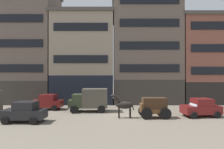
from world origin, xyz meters
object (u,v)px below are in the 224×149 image
at_px(delivery_truck_near, 89,99).
at_px(cargo_wagon, 153,106).
at_px(draft_horse, 123,105).
at_px(sedan_dark, 200,107).
at_px(sedan_parked_curb, 46,102).
at_px(sedan_light, 24,112).

bearing_deg(delivery_truck_near, cargo_wagon, -24.41).
height_order(cargo_wagon, delivery_truck_near, delivery_truck_near).
xyz_separation_m(cargo_wagon, delivery_truck_near, (-6.62, 3.01, 0.28)).
distance_m(draft_horse, sedan_dark, 7.87).
bearing_deg(draft_horse, sedan_dark, 3.92).
distance_m(cargo_wagon, delivery_truck_near, 7.28).
height_order(delivery_truck_near, sedan_parked_curb, delivery_truck_near).
relative_size(cargo_wagon, sedan_light, 0.78).
height_order(draft_horse, sedan_parked_curb, draft_horse).
distance_m(cargo_wagon, sedan_parked_curb, 12.72).
bearing_deg(cargo_wagon, delivery_truck_near, 155.59).
bearing_deg(sedan_parked_curb, sedan_light, -88.81).
bearing_deg(sedan_dark, sedan_light, -172.81).
distance_m(cargo_wagon, sedan_light, 11.97).
bearing_deg(sedan_parked_curb, delivery_truck_near, -13.26).
height_order(delivery_truck_near, sedan_dark, delivery_truck_near).
relative_size(cargo_wagon, sedan_dark, 0.76).
relative_size(delivery_truck_near, sedan_parked_curb, 1.18).
bearing_deg(delivery_truck_near, sedan_light, -138.81).
distance_m(cargo_wagon, draft_horse, 2.95).
bearing_deg(cargo_wagon, sedan_parked_curb, 160.39).
xyz_separation_m(delivery_truck_near, sedan_parked_curb, (-5.36, 1.26, -0.51)).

